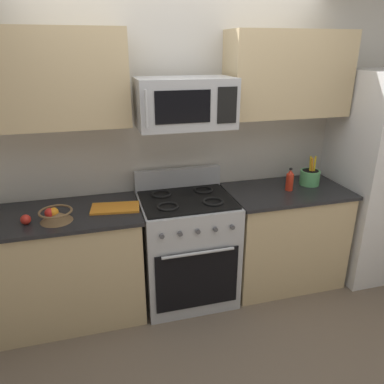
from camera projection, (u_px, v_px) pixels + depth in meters
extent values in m
plane|color=#6B5B4C|center=(211.00, 349.00, 2.73)|extent=(16.00, 16.00, 0.00)
cube|color=beige|center=(175.00, 142.00, 3.23)|extent=(8.00, 0.10, 2.60)
cube|color=tan|center=(68.00, 267.00, 2.95)|extent=(1.13, 0.61, 0.88)
cube|color=black|center=(61.00, 215.00, 2.78)|extent=(1.17, 0.65, 0.03)
cube|color=#B2B5BA|center=(187.00, 249.00, 3.18)|extent=(0.76, 0.65, 0.91)
cube|color=black|center=(197.00, 280.00, 2.92)|extent=(0.67, 0.01, 0.51)
cylinder|color=#B2B5BA|center=(199.00, 253.00, 2.80)|extent=(0.57, 0.02, 0.02)
cube|color=black|center=(186.00, 199.00, 3.01)|extent=(0.73, 0.58, 0.02)
cube|color=#B2B5BA|center=(178.00, 178.00, 3.25)|extent=(0.76, 0.06, 0.18)
torus|color=black|center=(168.00, 206.00, 2.84)|extent=(0.17, 0.17, 0.02)
torus|color=black|center=(213.00, 202.00, 2.93)|extent=(0.17, 0.17, 0.02)
torus|color=black|center=(161.00, 194.00, 3.09)|extent=(0.17, 0.17, 0.02)
torus|color=black|center=(203.00, 190.00, 3.18)|extent=(0.17, 0.17, 0.02)
cylinder|color=#4C4C51|center=(162.00, 236.00, 2.69)|extent=(0.04, 0.02, 0.04)
cylinder|color=#4C4C51|center=(180.00, 234.00, 2.72)|extent=(0.04, 0.02, 0.04)
cylinder|color=#4C4C51|center=(198.00, 232.00, 2.76)|extent=(0.04, 0.02, 0.04)
cylinder|color=#4C4C51|center=(215.00, 229.00, 2.79)|extent=(0.04, 0.02, 0.04)
cylinder|color=#4C4C51|center=(232.00, 227.00, 2.82)|extent=(0.04, 0.02, 0.04)
cube|color=tan|center=(283.00, 237.00, 3.41)|extent=(1.01, 0.61, 0.88)
cube|color=black|center=(287.00, 191.00, 3.25)|extent=(1.05, 0.65, 0.03)
cube|color=silver|center=(381.00, 177.00, 3.45)|extent=(0.83, 0.72, 1.90)
cube|color=#B2B5BA|center=(185.00, 103.00, 2.76)|extent=(0.72, 0.40, 0.37)
cube|color=black|center=(183.00, 107.00, 2.57)|extent=(0.40, 0.01, 0.23)
cube|color=black|center=(227.00, 105.00, 2.65)|extent=(0.14, 0.01, 0.26)
cylinder|color=#B2B5BA|center=(146.00, 109.00, 2.48)|extent=(0.02, 0.02, 0.26)
cube|color=tan|center=(43.00, 79.00, 2.58)|extent=(1.16, 0.34, 0.68)
cube|color=tan|center=(288.00, 74.00, 3.06)|extent=(1.04, 0.34, 0.68)
cylinder|color=#59AD66|center=(310.00, 178.00, 3.34)|extent=(0.17, 0.17, 0.13)
cylinder|color=black|center=(310.00, 176.00, 3.34)|extent=(0.14, 0.14, 0.11)
cylinder|color=yellow|center=(314.00, 169.00, 3.30)|extent=(0.03, 0.03, 0.24)
cylinder|color=orange|center=(312.00, 170.00, 3.30)|extent=(0.05, 0.03, 0.23)
cylinder|color=yellow|center=(310.00, 169.00, 3.31)|extent=(0.02, 0.04, 0.24)
cone|color=brown|center=(56.00, 216.00, 2.64)|extent=(0.23, 0.23, 0.07)
torus|color=brown|center=(55.00, 211.00, 2.63)|extent=(0.24, 0.24, 0.02)
sphere|color=red|center=(50.00, 213.00, 2.63)|extent=(0.07, 0.07, 0.07)
sphere|color=orange|center=(54.00, 212.00, 2.64)|extent=(0.07, 0.07, 0.07)
sphere|color=red|center=(26.00, 220.00, 2.60)|extent=(0.07, 0.07, 0.07)
cube|color=orange|center=(115.00, 208.00, 2.85)|extent=(0.39, 0.25, 0.02)
cylinder|color=red|center=(290.00, 182.00, 3.21)|extent=(0.07, 0.07, 0.15)
cone|color=red|center=(291.00, 172.00, 3.17)|extent=(0.06, 0.06, 0.04)
cylinder|color=black|center=(291.00, 169.00, 3.16)|extent=(0.03, 0.03, 0.01)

